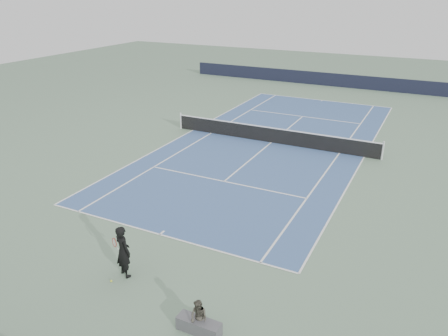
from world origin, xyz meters
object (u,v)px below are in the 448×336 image
at_px(tennis_player, 123,251).
at_px(tennis_ball, 111,281).
at_px(spectator_bench, 199,322).
at_px(tennis_net, 272,135).

height_order(tennis_player, tennis_ball, tennis_player).
relative_size(tennis_ball, spectator_bench, 0.05).
distance_m(tennis_net, tennis_ball, 14.98).
bearing_deg(tennis_ball, tennis_net, 90.90).
distance_m(tennis_net, tennis_player, 14.47).
bearing_deg(tennis_ball, tennis_player, 71.56).
bearing_deg(tennis_net, spectator_bench, -76.21).
distance_m(tennis_player, tennis_ball, 1.02).
bearing_deg(tennis_player, tennis_net, 91.61).
height_order(tennis_net, tennis_player, tennis_player).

